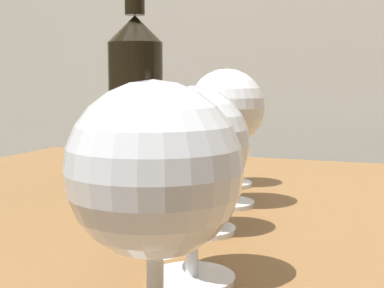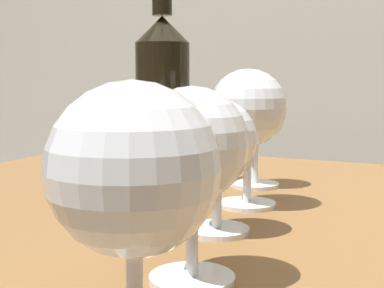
{
  "view_description": "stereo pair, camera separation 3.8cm",
  "coord_description": "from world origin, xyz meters",
  "px_view_note": "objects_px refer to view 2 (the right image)",
  "views": [
    {
      "loc": [
        0.01,
        -0.55,
        0.89
      ],
      "look_at": [
        -0.12,
        -0.2,
        0.85
      ],
      "focal_mm": 51.43,
      "sensor_mm": 36.0,
      "label": 1
    },
    {
      "loc": [
        0.04,
        -0.54,
        0.89
      ],
      "look_at": [
        -0.12,
        -0.2,
        0.85
      ],
      "focal_mm": 51.43,
      "sensor_mm": 36.0,
      "label": 2
    }
  ],
  "objects_px": {
    "wine_glass_chardonnay": "(133,173)",
    "wine_glass_white": "(256,111)",
    "wine_glass_cabernet": "(192,148)",
    "wine_bottle": "(163,97)",
    "wine_glass_rose": "(217,144)",
    "wine_glass_empty": "(248,111)"
  },
  "relations": [
    {
      "from": "wine_glass_chardonnay",
      "to": "wine_glass_cabernet",
      "type": "bearing_deg",
      "value": 100.18
    },
    {
      "from": "wine_glass_empty",
      "to": "wine_glass_white",
      "type": "distance_m",
      "value": 0.12
    },
    {
      "from": "wine_glass_rose",
      "to": "wine_glass_empty",
      "type": "xyz_separation_m",
      "value": [
        -0.01,
        0.11,
        0.02
      ]
    },
    {
      "from": "wine_glass_chardonnay",
      "to": "wine_glass_white",
      "type": "distance_m",
      "value": 0.47
    },
    {
      "from": "wine_glass_rose",
      "to": "wine_bottle",
      "type": "xyz_separation_m",
      "value": [
        -0.15,
        0.17,
        0.04
      ]
    },
    {
      "from": "wine_bottle",
      "to": "wine_glass_cabernet",
      "type": "bearing_deg",
      "value": -57.69
    },
    {
      "from": "wine_glass_empty",
      "to": "wine_glass_cabernet",
      "type": "bearing_deg",
      "value": -79.02
    },
    {
      "from": "wine_glass_empty",
      "to": "wine_bottle",
      "type": "bearing_deg",
      "value": 156.98
    },
    {
      "from": "wine_glass_cabernet",
      "to": "wine_glass_empty",
      "type": "relative_size",
      "value": 0.9
    },
    {
      "from": "wine_glass_chardonnay",
      "to": "wine_glass_white",
      "type": "height_order",
      "value": "wine_glass_chardonnay"
    },
    {
      "from": "wine_glass_chardonnay",
      "to": "wine_glass_empty",
      "type": "distance_m",
      "value": 0.35
    },
    {
      "from": "wine_glass_rose",
      "to": "wine_glass_empty",
      "type": "relative_size",
      "value": 0.81
    },
    {
      "from": "wine_glass_white",
      "to": "wine_glass_cabernet",
      "type": "bearing_deg",
      "value": -77.64
    },
    {
      "from": "wine_glass_rose",
      "to": "wine_bottle",
      "type": "height_order",
      "value": "wine_bottle"
    },
    {
      "from": "wine_glass_rose",
      "to": "wine_bottle",
      "type": "bearing_deg",
      "value": 131.53
    },
    {
      "from": "wine_glass_rose",
      "to": "wine_glass_empty",
      "type": "bearing_deg",
      "value": 95.91
    },
    {
      "from": "wine_bottle",
      "to": "wine_glass_white",
      "type": "bearing_deg",
      "value": 25.14
    },
    {
      "from": "wine_glass_chardonnay",
      "to": "wine_bottle",
      "type": "xyz_separation_m",
      "value": [
        -0.21,
        0.41,
        0.02
      ]
    },
    {
      "from": "wine_glass_chardonnay",
      "to": "wine_glass_white",
      "type": "bearing_deg",
      "value": 101.85
    },
    {
      "from": "wine_glass_cabernet",
      "to": "wine_bottle",
      "type": "bearing_deg",
      "value": 122.31
    },
    {
      "from": "wine_glass_cabernet",
      "to": "wine_bottle",
      "type": "xyz_separation_m",
      "value": [
        -0.19,
        0.3,
        0.02
      ]
    },
    {
      "from": "wine_glass_chardonnay",
      "to": "wine_glass_rose",
      "type": "bearing_deg",
      "value": 103.04
    }
  ]
}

